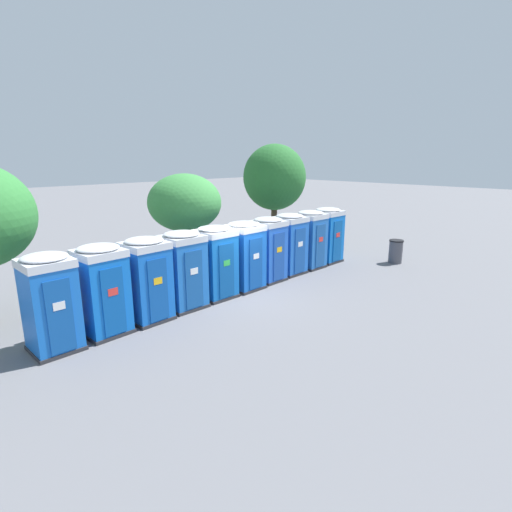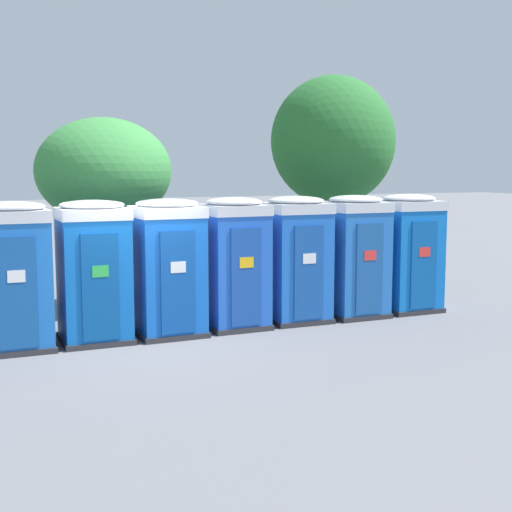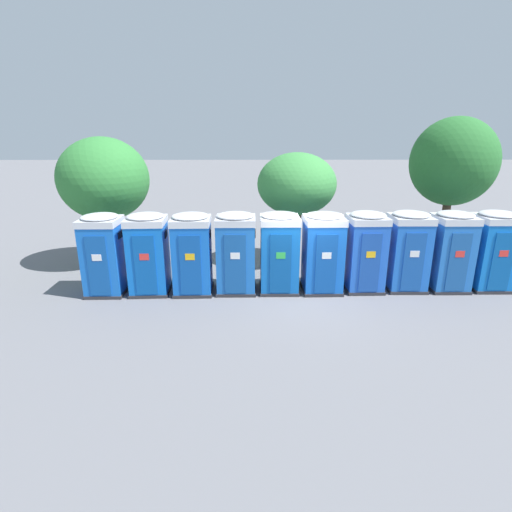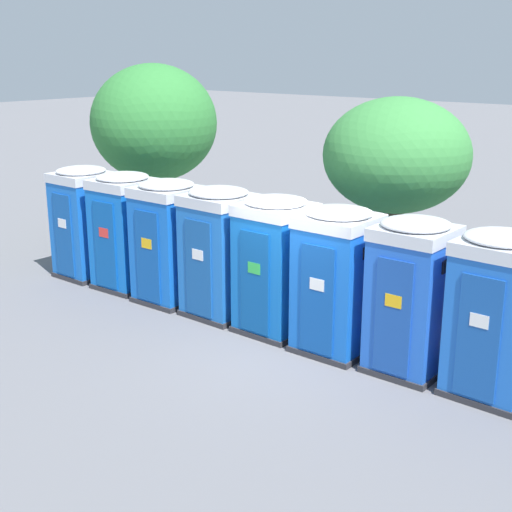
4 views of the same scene
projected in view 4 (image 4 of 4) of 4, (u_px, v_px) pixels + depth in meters
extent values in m
plane|color=slate|center=(290.00, 347.00, 12.54)|extent=(120.00, 120.00, 0.00)
cube|color=#2D2D33|center=(88.00, 273.00, 16.53)|extent=(1.17, 1.21, 0.10)
cube|color=blue|center=(85.00, 227.00, 16.22)|extent=(1.11, 1.15, 2.10)
cube|color=#124C9F|center=(64.00, 235.00, 15.81)|extent=(0.61, 0.04, 1.85)
cube|color=white|center=(62.00, 223.00, 15.72)|extent=(0.28, 0.01, 0.20)
cube|color=black|center=(98.00, 199.00, 15.67)|extent=(0.03, 0.36, 0.20)
cube|color=silver|center=(81.00, 177.00, 15.90)|extent=(1.15, 1.19, 0.20)
ellipsoid|color=silver|center=(81.00, 170.00, 15.86)|extent=(1.09, 1.13, 0.18)
cube|color=#2D2D33|center=(128.00, 284.00, 15.73)|extent=(1.24, 1.25, 0.10)
cube|color=blue|center=(125.00, 236.00, 15.42)|extent=(1.18, 1.19, 2.10)
cube|color=#0C4DA2|center=(105.00, 245.00, 15.00)|extent=(0.62, 0.06, 1.85)
cube|color=red|center=(104.00, 233.00, 14.91)|extent=(0.28, 0.02, 0.20)
cube|color=black|center=(143.00, 206.00, 14.88)|extent=(0.04, 0.36, 0.20)
cube|color=silver|center=(123.00, 184.00, 15.10)|extent=(1.22, 1.23, 0.20)
ellipsoid|color=silver|center=(122.00, 177.00, 15.06)|extent=(1.16, 1.17, 0.18)
cube|color=#2D2D33|center=(170.00, 298.00, 14.88)|extent=(1.23, 1.24, 0.10)
cube|color=blue|center=(168.00, 247.00, 14.58)|extent=(1.18, 1.18, 2.10)
cube|color=#0F499F|center=(148.00, 257.00, 14.16)|extent=(0.63, 0.05, 1.85)
cube|color=yellow|center=(146.00, 244.00, 14.07)|extent=(0.28, 0.02, 0.20)
cube|color=black|center=(188.00, 216.00, 14.03)|extent=(0.04, 0.36, 0.20)
cube|color=silver|center=(166.00, 192.00, 14.26)|extent=(1.21, 1.21, 0.20)
ellipsoid|color=silver|center=(166.00, 184.00, 14.22)|extent=(1.15, 1.15, 0.18)
cube|color=#2D2D33|center=(220.00, 311.00, 14.10)|extent=(1.24, 1.20, 0.10)
cube|color=blue|center=(220.00, 258.00, 13.80)|extent=(1.18, 1.14, 2.10)
cube|color=#154D97|center=(199.00, 269.00, 13.39)|extent=(0.65, 0.03, 1.85)
cube|color=white|center=(198.00, 255.00, 13.30)|extent=(0.28, 0.01, 0.20)
cube|color=black|center=(243.00, 226.00, 13.22)|extent=(0.02, 0.36, 0.20)
cube|color=silver|center=(219.00, 200.00, 13.48)|extent=(1.21, 1.18, 0.20)
ellipsoid|color=silver|center=(219.00, 192.00, 13.44)|extent=(1.15, 1.12, 0.18)
cube|color=#2D2D33|center=(275.00, 328.00, 13.28)|extent=(1.22, 1.20, 0.10)
cube|color=blue|center=(275.00, 271.00, 12.97)|extent=(1.17, 1.15, 2.10)
cube|color=#0C4995|center=(255.00, 283.00, 12.56)|extent=(0.64, 0.03, 1.85)
cube|color=green|center=(254.00, 268.00, 12.47)|extent=(0.28, 0.01, 0.20)
cube|color=black|center=(302.00, 238.00, 12.40)|extent=(0.03, 0.36, 0.20)
cube|color=silver|center=(276.00, 210.00, 12.65)|extent=(1.20, 1.18, 0.20)
ellipsoid|color=silver|center=(276.00, 201.00, 12.61)|extent=(1.14, 1.12, 0.18)
cube|color=#2D2D33|center=(335.00, 347.00, 12.42)|extent=(1.25, 1.22, 0.10)
cube|color=blue|center=(337.00, 287.00, 12.11)|extent=(1.19, 1.16, 2.10)
cube|color=#1048A0|center=(317.00, 300.00, 11.69)|extent=(0.64, 0.04, 1.85)
cube|color=white|center=(317.00, 285.00, 11.60)|extent=(0.28, 0.01, 0.20)
cube|color=black|center=(369.00, 251.00, 11.55)|extent=(0.03, 0.36, 0.20)
cube|color=silver|center=(339.00, 221.00, 11.79)|extent=(1.22, 1.20, 0.20)
ellipsoid|color=silver|center=(339.00, 212.00, 11.75)|extent=(1.16, 1.14, 0.18)
cube|color=#2D2D33|center=(407.00, 366.00, 11.65)|extent=(1.18, 1.21, 0.10)
cube|color=blue|center=(411.00, 303.00, 11.34)|extent=(1.12, 1.16, 2.10)
cube|color=#1846A0|center=(393.00, 318.00, 10.93)|extent=(0.61, 0.04, 1.85)
cube|color=yellow|center=(393.00, 301.00, 10.84)|extent=(0.28, 0.01, 0.20)
cube|color=black|center=(448.00, 265.00, 10.79)|extent=(0.03, 0.36, 0.20)
cube|color=silver|center=(415.00, 233.00, 11.02)|extent=(1.16, 1.19, 0.20)
ellipsoid|color=silver|center=(416.00, 224.00, 10.98)|extent=(1.10, 1.13, 0.18)
cube|color=#2D2D33|center=(488.00, 390.00, 10.84)|extent=(1.21, 1.21, 0.10)
cube|color=blue|center=(495.00, 322.00, 10.54)|extent=(1.15, 1.15, 2.10)
cube|color=#164BA0|center=(478.00, 339.00, 10.13)|extent=(0.63, 0.04, 1.85)
cube|color=white|center=(479.00, 321.00, 10.04)|extent=(0.28, 0.01, 0.20)
cube|color=silver|center=(503.00, 247.00, 10.22)|extent=(1.19, 1.18, 0.20)
ellipsoid|color=silver|center=(504.00, 237.00, 10.18)|extent=(1.13, 1.13, 0.18)
cylinder|color=brown|center=(157.00, 200.00, 18.89)|extent=(0.35, 0.35, 2.40)
ellipsoid|color=#337F38|center=(154.00, 123.00, 18.33)|extent=(3.24, 3.24, 2.99)
cylinder|color=brown|center=(392.00, 245.00, 14.54)|extent=(0.42, 0.42, 2.41)
ellipsoid|color=#3D8C42|center=(396.00, 155.00, 14.03)|extent=(2.91, 2.91, 2.28)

